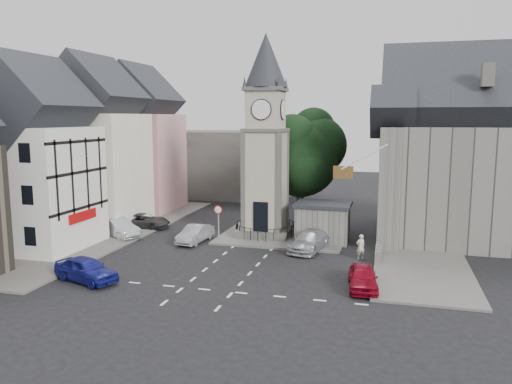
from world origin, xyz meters
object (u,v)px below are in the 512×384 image
(clock_tower, at_px, (266,137))
(stone_shelter, at_px, (323,222))
(car_east_red, at_px, (363,277))
(pedestrian, at_px, (361,247))
(car_west_blue, at_px, (86,269))

(clock_tower, distance_m, stone_shelter, 8.15)
(car_east_red, relative_size, pedestrian, 2.27)
(pedestrian, bearing_deg, clock_tower, -62.11)
(stone_shelter, relative_size, car_west_blue, 0.98)
(clock_tower, height_order, car_west_blue, clock_tower)
(pedestrian, bearing_deg, car_west_blue, -0.33)
(clock_tower, xyz_separation_m, stone_shelter, (4.80, -0.49, -6.57))
(stone_shelter, distance_m, pedestrian, 5.46)
(car_west_blue, bearing_deg, clock_tower, -9.86)
(clock_tower, height_order, stone_shelter, clock_tower)
(stone_shelter, bearing_deg, clock_tower, 174.16)
(clock_tower, distance_m, pedestrian, 11.84)
(stone_shelter, bearing_deg, pedestrian, -53.78)
(clock_tower, height_order, pedestrian, clock_tower)
(pedestrian, bearing_deg, stone_shelter, -84.61)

